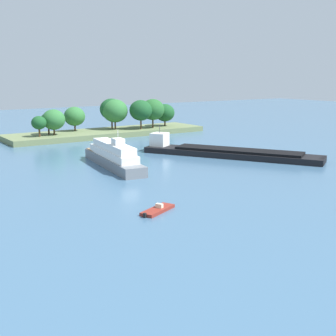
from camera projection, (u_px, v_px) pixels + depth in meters
The scene contains 4 objects.
treeline_island at pixel (113, 121), 122.96m from camera, with size 54.44×14.25×9.74m.
small_motorboat at pixel (158, 210), 54.67m from camera, with size 5.51×3.78×0.90m.
cargo_barge at pixel (227, 152), 91.10m from camera, with size 23.66×34.04×5.77m.
white_riverboat at pixel (113, 156), 80.95m from camera, with size 6.85×22.65×6.85m.
Camera 1 is at (-39.63, -17.18, 16.29)m, focal length 48.49 mm.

